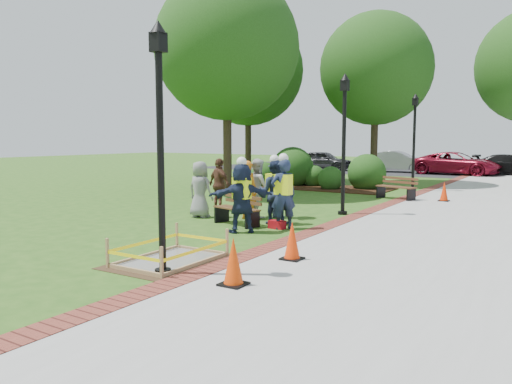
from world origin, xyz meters
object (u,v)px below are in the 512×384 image
Objects in this scene: bench_near at (237,216)px; hivis_worker_b at (283,192)px; lamp_near at (160,130)px; hivis_worker_c at (274,190)px; cone_front at (233,263)px; wet_concrete_pad at (170,250)px; hivis_worker_a at (242,195)px.

hivis_worker_b is at bearing 5.46° from bench_near.
lamp_near reaches higher than hivis_worker_c.
lamp_near is at bearing -70.24° from bench_near.
lamp_near is 2.25× the size of hivis_worker_c.
hivis_worker_b is at bearing 110.23° from cone_front.
hivis_worker_a is at bearing 98.87° from wet_concrete_pad.
bench_near is 0.81× the size of hivis_worker_c.
hivis_worker_a is (-0.50, 3.18, 0.70)m from wet_concrete_pad.
hivis_worker_c is (-2.34, 5.31, 0.56)m from cone_front.
bench_near is 1.28m from hivis_worker_a.
wet_concrete_pad is 0.54× the size of lamp_near.
lamp_near reaches higher than wet_concrete_pad.
lamp_near is (1.70, -4.74, 2.23)m from bench_near.
wet_concrete_pad is 1.50× the size of bench_near.
hivis_worker_a is 0.96× the size of hivis_worker_b.
hivis_worker_a is at bearing 122.14° from cone_front.
hivis_worker_b is at bearing 55.73° from hivis_worker_a.
cone_front is (1.91, -0.65, 0.14)m from wet_concrete_pad.
wet_concrete_pad is at bearing -73.20° from bench_near.
bench_near is 5.50m from lamp_near.
lamp_near is at bearing -85.94° from hivis_worker_b.
lamp_near is at bearing -75.82° from hivis_worker_a.
bench_near is at bearing 106.80° from wet_concrete_pad.
hivis_worker_b reaches higher than hivis_worker_a.
bench_near is at bearing -174.54° from hivis_worker_b.
hivis_worker_a is at bearing 104.18° from lamp_near.
hivis_worker_c is (-0.92, 5.40, -1.54)m from lamp_near.
lamp_near is 2.26× the size of hivis_worker_a.
hivis_worker_c reaches higher than hivis_worker_a.
wet_concrete_pad is at bearing -81.13° from hivis_worker_a.
hivis_worker_b is at bearing 94.06° from lamp_near.
bench_near is at bearing -139.65° from hivis_worker_c.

